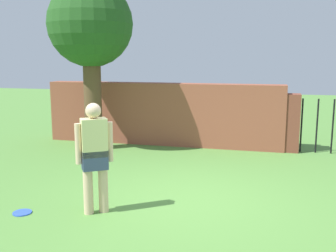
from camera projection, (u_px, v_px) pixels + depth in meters
ground_plane at (186, 201)px, 6.18m from camera, size 40.00×40.00×0.00m
brick_wall at (162, 114)px, 10.21m from camera, size 6.22×0.50×1.61m
tree at (90, 28)px, 9.30m from camera, size 2.04×2.04×4.06m
person at (95, 153)px, 5.59m from camera, size 0.46×0.39×1.62m
frisbee_blue at (22, 213)px, 5.71m from camera, size 0.27×0.27×0.02m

